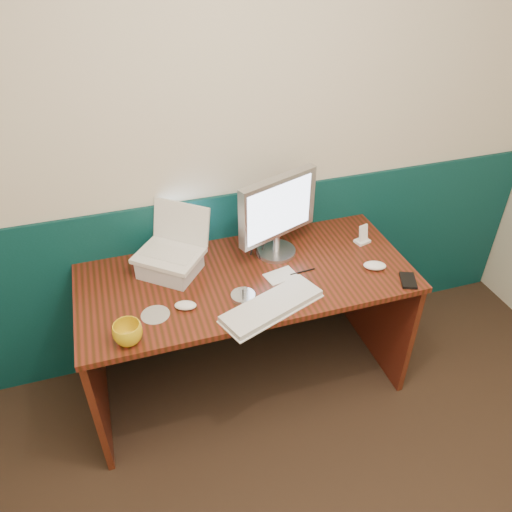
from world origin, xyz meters
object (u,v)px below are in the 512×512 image
object	(u,v)px
keyboard	(272,307)
mug	(128,333)
camcorder	(258,238)
desk	(247,332)
monitor	(277,216)
laptop	(166,236)

from	to	relation	value
keyboard	mug	world-z (taller)	mug
keyboard	camcorder	distance (m)	0.42
keyboard	camcorder	xyz separation A→B (m)	(0.06, 0.41, 0.09)
keyboard	desk	bearing A→B (deg)	77.27
desk	camcorder	bearing A→B (deg)	54.48
monitor	laptop	bearing A→B (deg)	159.11
monitor	desk	bearing A→B (deg)	-166.07
desk	monitor	xyz separation A→B (m)	(0.20, 0.14, 0.59)
mug	camcorder	size ratio (longest dim) A/B	0.58
desk	mug	xyz separation A→B (m)	(-0.58, -0.27, 0.42)
laptop	mug	distance (m)	0.50
desk	keyboard	world-z (taller)	keyboard
laptop	camcorder	xyz separation A→B (m)	(0.44, 0.01, -0.11)
mug	monitor	bearing A→B (deg)	27.87
mug	camcorder	xyz separation A→B (m)	(0.69, 0.42, 0.06)
monitor	mug	size ratio (longest dim) A/B	3.64
laptop	keyboard	bearing A→B (deg)	-6.79
desk	monitor	bearing A→B (deg)	34.97
mug	keyboard	bearing A→B (deg)	1.18
desk	keyboard	distance (m)	0.47
keyboard	mug	bearing A→B (deg)	160.14
monitor	keyboard	xyz separation A→B (m)	(-0.16, -0.40, -0.21)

